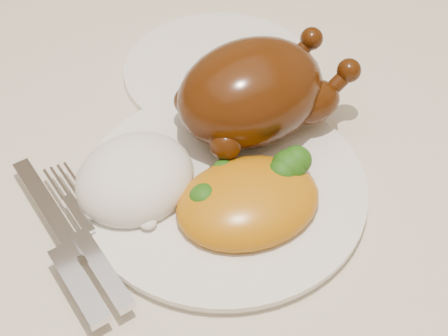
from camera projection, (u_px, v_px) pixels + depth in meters
name	position (u px, v px, depth m)	size (l,w,h in m)	color
dining_table	(98.00, 194.00, 0.70)	(1.60, 0.90, 0.76)	brown
tablecloth	(88.00, 149.00, 0.65)	(1.73, 1.03, 0.18)	beige
dinner_plate	(224.00, 187.00, 0.56)	(0.25, 0.25, 0.01)	white
side_plate	(220.00, 70.00, 0.68)	(0.21, 0.21, 0.01)	white
roast_chicken	(255.00, 91.00, 0.58)	(0.18, 0.12, 0.09)	#4B2108
rice_mound	(135.00, 178.00, 0.55)	(0.14, 0.13, 0.06)	white
mac_and_cheese	(254.00, 196.00, 0.54)	(0.13, 0.11, 0.05)	#C2780C
cutlery	(79.00, 252.00, 0.50)	(0.05, 0.19, 0.01)	silver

